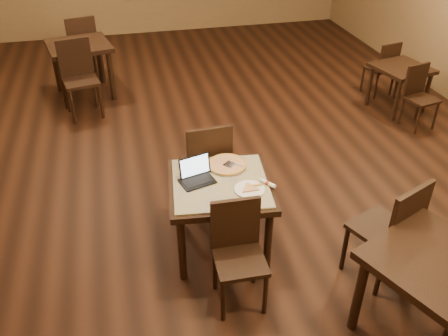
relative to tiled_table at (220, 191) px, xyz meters
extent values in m
plane|color=black|center=(0.23, 1.92, -0.66)|extent=(10.00, 10.00, 0.00)
cylinder|color=black|center=(-0.42, -0.33, -0.31)|extent=(0.07, 0.07, 0.71)
cylinder|color=black|center=(-0.33, 0.42, -0.31)|extent=(0.07, 0.07, 0.71)
cylinder|color=black|center=(0.33, -0.42, -0.31)|extent=(0.07, 0.07, 0.71)
cylinder|color=black|center=(0.42, 0.33, -0.31)|extent=(0.07, 0.07, 0.71)
cube|color=black|center=(0.00, 0.00, 0.06)|extent=(1.02, 1.02, 0.06)
cube|color=#201799|center=(0.00, 0.00, 0.09)|extent=(0.93, 0.93, 0.02)
cylinder|color=black|center=(-0.18, -0.87, -0.44)|extent=(0.04, 0.04, 0.44)
cylinder|color=black|center=(-0.17, -0.52, -0.44)|extent=(0.04, 0.04, 0.44)
cylinder|color=black|center=(0.17, -0.88, -0.44)|extent=(0.04, 0.04, 0.44)
cylinder|color=black|center=(0.18, -0.53, -0.44)|extent=(0.04, 0.04, 0.44)
cube|color=black|center=(0.00, -0.70, -0.20)|extent=(0.42, 0.42, 0.04)
cube|color=black|center=(0.01, -0.51, 0.05)|extent=(0.41, 0.05, 0.47)
cylinder|color=black|center=(0.18, 0.90, -0.42)|extent=(0.04, 0.04, 0.49)
cylinder|color=black|center=(0.20, 0.52, -0.42)|extent=(0.04, 0.04, 0.49)
cylinder|color=black|center=(-0.20, 0.88, -0.42)|extent=(0.04, 0.04, 0.49)
cylinder|color=black|center=(-0.18, 0.50, -0.42)|extent=(0.04, 0.04, 0.49)
cube|color=black|center=(0.00, 0.70, -0.15)|extent=(0.48, 0.48, 0.04)
cube|color=black|center=(0.01, 0.50, 0.13)|extent=(0.45, 0.07, 0.52)
cube|color=black|center=(-0.20, 0.05, 0.11)|extent=(0.34, 0.28, 0.01)
cube|color=black|center=(-0.20, 0.15, 0.21)|extent=(0.30, 0.12, 0.20)
cube|color=silver|center=(-0.20, 0.15, 0.21)|extent=(0.27, 0.10, 0.17)
cylinder|color=white|center=(0.22, -0.18, 0.11)|extent=(0.27, 0.27, 0.01)
cylinder|color=silver|center=(0.12, 0.24, 0.11)|extent=(0.38, 0.38, 0.01)
cylinder|color=beige|center=(0.12, 0.24, 0.12)|extent=(0.36, 0.36, 0.02)
torus|color=gold|center=(0.12, 0.24, 0.12)|extent=(0.37, 0.37, 0.02)
cube|color=silver|center=(0.14, 0.22, 0.13)|extent=(0.23, 0.24, 0.01)
cylinder|color=white|center=(0.40, -0.14, 0.12)|extent=(0.12, 0.15, 0.03)
cylinder|color=#A63614|center=(0.40, -0.14, 0.12)|extent=(0.05, 0.05, 0.04)
cylinder|color=black|center=(3.02, 1.99, -0.34)|extent=(0.06, 0.06, 0.63)
cylinder|color=black|center=(2.89, 2.55, -0.34)|extent=(0.06, 0.06, 0.63)
cylinder|color=black|center=(3.57, 2.12, -0.34)|extent=(0.06, 0.06, 0.63)
cylinder|color=black|center=(3.45, 2.67, -0.34)|extent=(0.06, 0.06, 0.63)
cube|color=black|center=(3.23, 2.33, -0.02)|extent=(0.85, 0.85, 0.05)
cylinder|color=black|center=(3.11, 1.56, -0.46)|extent=(0.04, 0.04, 0.40)
cylinder|color=black|center=(3.04, 1.88, -0.46)|extent=(0.04, 0.04, 0.40)
cylinder|color=black|center=(3.42, 1.63, -0.46)|extent=(0.04, 0.04, 0.40)
cylinder|color=black|center=(3.35, 1.95, -0.46)|extent=(0.04, 0.04, 0.40)
cube|color=black|center=(3.23, 1.75, -0.24)|extent=(0.45, 0.45, 0.04)
cube|color=black|center=(3.20, 1.92, -0.01)|extent=(0.37, 0.12, 0.43)
cylinder|color=black|center=(3.35, 3.10, -0.46)|extent=(0.04, 0.04, 0.40)
cylinder|color=black|center=(3.42, 2.79, -0.46)|extent=(0.04, 0.04, 0.40)
cylinder|color=black|center=(3.04, 3.03, -0.46)|extent=(0.04, 0.04, 0.40)
cylinder|color=black|center=(3.11, 2.72, -0.46)|extent=(0.04, 0.04, 0.40)
cube|color=black|center=(3.23, 2.91, -0.24)|extent=(0.45, 0.45, 0.04)
cube|color=black|center=(3.27, 2.75, -0.01)|extent=(0.37, 0.12, 0.43)
cylinder|color=black|center=(-1.57, 3.51, -0.26)|extent=(0.08, 0.08, 0.79)
cylinder|color=black|center=(-1.71, 4.21, -0.26)|extent=(0.08, 0.08, 0.79)
cylinder|color=black|center=(-0.87, 3.65, -0.26)|extent=(0.08, 0.08, 0.79)
cylinder|color=black|center=(-1.01, 4.35, -0.26)|extent=(0.08, 0.08, 0.79)
cube|color=black|center=(-1.29, 3.93, 0.14)|extent=(1.05, 1.05, 0.07)
cylinder|color=black|center=(-1.45, 2.97, -0.41)|extent=(0.04, 0.04, 0.50)
cylinder|color=black|center=(-1.53, 3.36, -0.41)|extent=(0.04, 0.04, 0.50)
cylinder|color=black|center=(-1.05, 3.05, -0.41)|extent=(0.04, 0.04, 0.50)
cylinder|color=black|center=(-1.13, 3.44, -0.41)|extent=(0.04, 0.04, 0.50)
cube|color=black|center=(-1.29, 3.21, -0.14)|extent=(0.55, 0.55, 0.04)
cube|color=black|center=(-1.33, 3.41, 0.15)|extent=(0.47, 0.14, 0.54)
cylinder|color=black|center=(-1.13, 4.89, -0.41)|extent=(0.04, 0.04, 0.50)
cylinder|color=black|center=(-1.05, 4.50, -0.41)|extent=(0.04, 0.04, 0.50)
cylinder|color=black|center=(-1.53, 4.81, -0.41)|extent=(0.04, 0.04, 0.50)
cylinder|color=black|center=(-1.45, 4.42, -0.41)|extent=(0.04, 0.04, 0.50)
cube|color=black|center=(-1.29, 4.65, -0.14)|extent=(0.55, 0.55, 0.04)
cube|color=black|center=(-1.25, 4.45, 0.15)|extent=(0.47, 0.14, 0.54)
cylinder|color=black|center=(0.82, -1.18, -0.27)|extent=(0.08, 0.08, 0.77)
cylinder|color=black|center=(1.46, -0.91, -0.27)|extent=(0.08, 0.08, 0.77)
cube|color=black|center=(1.28, -1.37, 0.12)|extent=(1.14, 1.14, 0.07)
cylinder|color=black|center=(1.38, -0.40, -0.42)|extent=(0.04, 0.04, 0.49)
cylinder|color=black|center=(1.53, -0.77, -0.42)|extent=(0.04, 0.04, 0.49)
cylinder|color=black|center=(1.02, -0.56, -0.42)|extent=(0.04, 0.04, 0.49)
cylinder|color=black|center=(1.17, -0.92, -0.42)|extent=(0.04, 0.04, 0.49)
cube|color=black|center=(1.28, -0.66, -0.15)|extent=(0.60, 0.60, 0.04)
cube|color=black|center=(1.36, -0.85, 0.13)|extent=(0.44, 0.22, 0.52)
camera|label=1|loc=(-0.77, -3.38, 2.54)|focal=38.00mm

